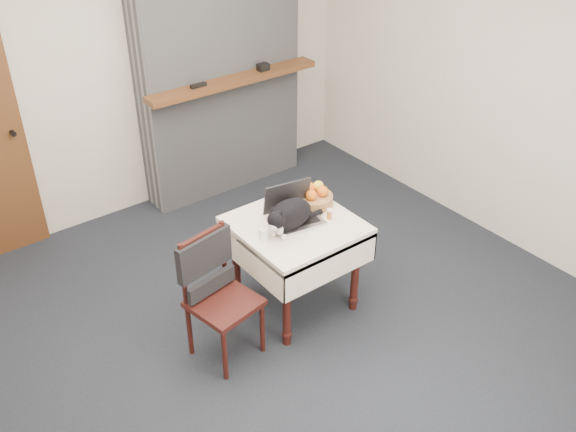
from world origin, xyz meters
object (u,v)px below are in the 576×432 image
fruit_basket (314,197)px  chair (213,279)px  side_table (295,237)px  cream_jar (264,234)px  laptop (293,211)px  cat (290,214)px  pill_bottle (329,214)px

fruit_basket → chair: chair is taller
fruit_basket → chair: size_ratio=0.30×
side_table → chair: 0.68m
cream_jar → chair: chair is taller
cream_jar → fruit_basket: fruit_basket is taller
side_table → fruit_basket: fruit_basket is taller
cream_jar → chair: bearing=-177.9°
laptop → cat: (-0.07, -0.07, 0.04)m
laptop → fruit_basket: 0.24m
cat → chair: bearing=159.9°
laptop → fruit_basket: size_ratio=1.47×
cat → pill_bottle: 0.29m
laptop → pill_bottle: bearing=-26.6°
side_table → cream_jar: cream_jar is taller
cream_jar → fruit_basket: (0.53, 0.13, 0.02)m
laptop → cream_jar: 0.30m
cat → chair: cat is taller
pill_bottle → cat: bearing=164.0°
pill_bottle → fruit_basket: (0.04, 0.21, 0.02)m
cat → cream_jar: 0.23m
side_table → laptop: (0.01, 0.05, 0.18)m
pill_bottle → laptop: bearing=143.5°
side_table → cream_jar: 0.32m
side_table → laptop: laptop is taller
side_table → pill_bottle: (0.21, -0.10, 0.15)m
laptop → cat: size_ratio=0.77×
side_table → pill_bottle: pill_bottle is taller
cat → chair: size_ratio=0.57×
fruit_basket → cat: bearing=-156.5°
side_table → fruit_basket: bearing=24.3°
laptop → chair: laptop is taller
laptop → chair: size_ratio=0.44×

